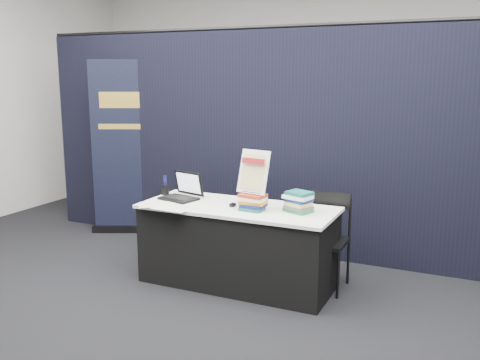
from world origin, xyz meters
name	(u,v)px	position (x,y,z in m)	size (l,w,h in m)	color
floor	(211,306)	(0.00, 0.00, 0.00)	(8.00, 8.00, 0.00)	black
wall_back	(339,87)	(0.00, 4.00, 1.75)	(8.00, 0.02, 3.50)	beige
drape_partition	(279,144)	(0.00, 1.60, 1.20)	(6.00, 0.08, 2.40)	black
display_table	(238,245)	(0.00, 0.55, 0.38)	(1.80, 0.75, 0.75)	black
laptop	(181,193)	(-0.63, 0.58, 0.81)	(0.39, 0.35, 0.26)	black
mouse	(233,205)	(-0.04, 0.52, 0.77)	(0.06, 0.10, 0.03)	black
brochure_left	(158,205)	(-0.70, 0.28, 0.75)	(0.33, 0.23, 0.00)	silver
brochure_mid	(173,208)	(-0.50, 0.23, 0.75)	(0.34, 0.24, 0.00)	white
brochure_right	(174,208)	(-0.49, 0.24, 0.75)	(0.32, 0.23, 0.00)	silver
pen_cup	(165,190)	(-0.86, 0.67, 0.80)	(0.08, 0.08, 0.10)	black
book_stack_tall	(252,202)	(0.18, 0.47, 0.82)	(0.22, 0.17, 0.15)	#175852
book_stack_short	(299,202)	(0.57, 0.58, 0.84)	(0.26, 0.23, 0.18)	#22813D
info_sign	(254,172)	(0.18, 0.50, 1.09)	(0.31, 0.17, 0.40)	black
pullup_banner	(127,158)	(-1.94, 1.50, 0.94)	(0.85, 0.47, 2.11)	black
stacking_chair	(325,236)	(0.75, 0.83, 0.48)	(0.40, 0.40, 0.87)	black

